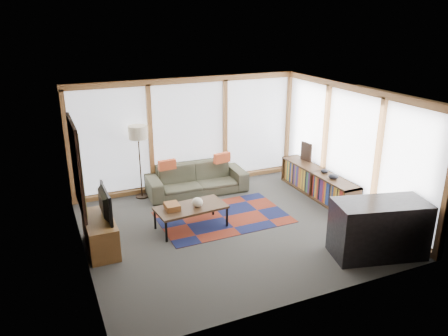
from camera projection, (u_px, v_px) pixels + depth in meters
name	position (u px, v px, depth m)	size (l,w,h in m)	color
ground	(232.00, 227.00, 8.50)	(5.50, 5.50, 0.00)	#333330
room_envelope	(244.00, 141.00, 8.66)	(5.52, 5.02, 2.62)	#3E332C
rug	(223.00, 217.00, 8.92)	(2.57, 1.65, 0.01)	maroon
sofa	(197.00, 179.00, 10.07)	(2.28, 0.89, 0.66)	#393B2B
pillow_left	(167.00, 165.00, 9.65)	(0.40, 0.12, 0.22)	#C14C27
pillow_right	(222.00, 158.00, 10.12)	(0.41, 0.12, 0.22)	#C14C27
floor_lamp	(140.00, 162.00, 9.65)	(0.42, 0.42, 1.66)	black
coffee_table	(191.00, 217.00, 8.42)	(1.34, 0.67, 0.45)	#312313
book_stack	(172.00, 206.00, 8.22)	(0.26, 0.32, 0.11)	brown
vase	(197.00, 202.00, 8.32)	(0.21, 0.21, 0.18)	beige
bookshelf	(318.00, 183.00, 9.88)	(0.44, 2.44, 0.61)	#312313
bowl_a	(333.00, 176.00, 9.28)	(0.22, 0.22, 0.11)	black
bowl_b	(324.00, 171.00, 9.63)	(0.17, 0.17, 0.09)	black
shelf_picture	(306.00, 152.00, 10.38)	(0.04, 0.34, 0.44)	black
tv_console	(100.00, 234.00, 7.63)	(0.48, 1.16, 0.58)	brown
television	(101.00, 204.00, 7.50)	(0.92, 0.12, 0.53)	black
bar_counter	(379.00, 229.00, 7.39)	(1.55, 0.72, 0.98)	black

